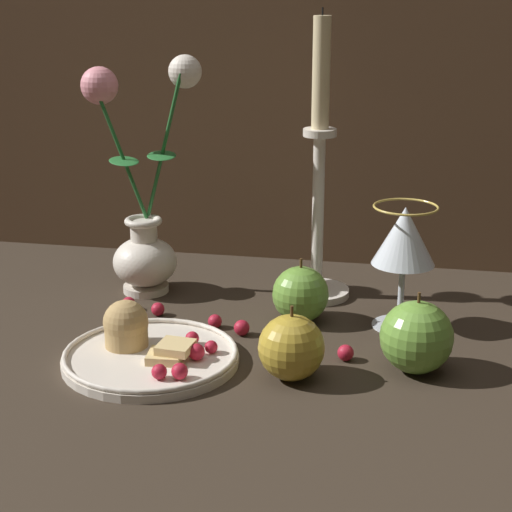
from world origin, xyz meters
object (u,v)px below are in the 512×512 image
(vase, at_px, (142,215))
(candlestick, at_px, (318,192))
(wine_glass, at_px, (404,241))
(apple_beside_vase, at_px, (300,294))
(plate_with_pastries, at_px, (146,349))
(apple_at_table_edge, at_px, (291,347))
(apple_near_glass, at_px, (417,337))

(vase, xyz_separation_m, candlestick, (0.24, 0.03, 0.04))
(wine_glass, relative_size, apple_beside_vase, 1.87)
(plate_with_pastries, distance_m, wine_glass, 0.35)
(plate_with_pastries, relative_size, candlestick, 0.53)
(vase, distance_m, apple_beside_vase, 0.26)
(plate_with_pastries, relative_size, apple_at_table_edge, 2.38)
(candlestick, bearing_deg, apple_beside_vase, -95.05)
(plate_with_pastries, bearing_deg, apple_beside_vase, 44.67)
(apple_near_glass, bearing_deg, candlestick, 122.56)
(candlestick, bearing_deg, apple_near_glass, -57.44)
(plate_with_pastries, xyz_separation_m, wine_glass, (0.29, 0.16, 0.10))
(apple_beside_vase, relative_size, apple_near_glass, 0.90)
(apple_at_table_edge, bearing_deg, wine_glass, 57.03)
(wine_glass, height_order, apple_at_table_edge, wine_glass)
(plate_with_pastries, xyz_separation_m, apple_near_glass, (0.31, 0.03, 0.03))
(apple_beside_vase, xyz_separation_m, apple_at_table_edge, (0.01, -0.17, 0.00))
(vase, distance_m, candlestick, 0.25)
(plate_with_pastries, height_order, apple_near_glass, apple_near_glass)
(apple_near_glass, distance_m, apple_at_table_edge, 0.14)
(wine_glass, distance_m, candlestick, 0.15)
(wine_glass, distance_m, apple_near_glass, 0.15)
(wine_glass, bearing_deg, apple_beside_vase, -177.05)
(apple_near_glass, bearing_deg, apple_at_table_edge, -161.50)
(candlestick, distance_m, apple_beside_vase, 0.15)
(plate_with_pastries, bearing_deg, apple_near_glass, 6.15)
(vase, xyz_separation_m, wine_glass, (0.36, -0.06, 0.00))
(plate_with_pastries, xyz_separation_m, apple_at_table_edge, (0.17, -0.01, 0.02))
(wine_glass, xyz_separation_m, apple_near_glass, (0.02, -0.13, -0.07))
(plate_with_pastries, distance_m, apple_near_glass, 0.31)
(vase, bearing_deg, wine_glass, -10.08)
(vase, height_order, apple_beside_vase, vase)
(candlestick, bearing_deg, plate_with_pastries, -123.33)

